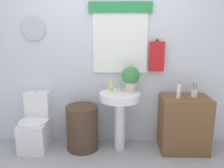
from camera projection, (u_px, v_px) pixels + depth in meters
name	position (u px, v px, depth m)	size (l,w,h in m)	color
back_wall	(107.00, 53.00, 3.26)	(4.40, 0.18, 2.60)	silver
toilet	(36.00, 127.00, 3.27)	(0.38, 0.51, 0.79)	white
laundry_hamper	(82.00, 128.00, 3.22)	(0.43, 0.43, 0.62)	#4C3828
pedestal_sink	(120.00, 106.00, 3.13)	(0.55, 0.55, 0.81)	white
faucet	(120.00, 87.00, 3.19)	(0.03, 0.03, 0.10)	silver
wooden_cabinet	(184.00, 124.00, 3.16)	(0.63, 0.44, 0.76)	brown
soap_bottle	(111.00, 86.00, 3.12)	(0.05, 0.05, 0.16)	#DBD166
potted_plant	(131.00, 77.00, 3.09)	(0.24, 0.24, 0.34)	beige
lotion_bottle	(179.00, 91.00, 3.02)	(0.05, 0.05, 0.18)	white
toothbrush_cup	(194.00, 93.00, 3.08)	(0.08, 0.08, 0.19)	silver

